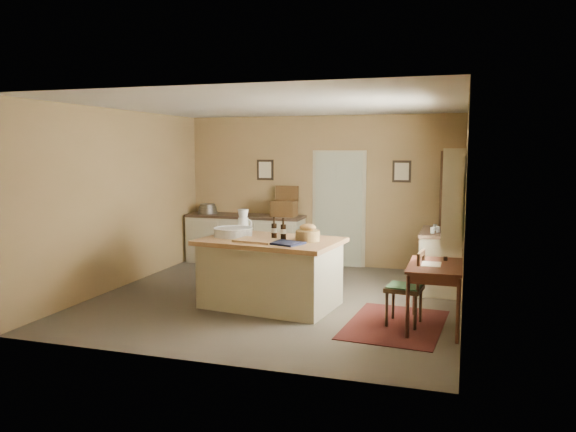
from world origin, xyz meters
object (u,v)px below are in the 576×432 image
work_island (270,271)px  right_cabinet (441,260)px  writing_desk (435,272)px  shelving_unit (454,217)px  sideboard (246,237)px  desk_chair (404,289)px

work_island → right_cabinet: work_island is taller
work_island → right_cabinet: 2.67m
writing_desk → right_cabinet: size_ratio=0.92×
writing_desk → shelving_unit: (0.15, 2.58, 0.36)m
shelving_unit → sideboard: bearing=174.8°
sideboard → right_cabinet: (3.54, -1.01, -0.02)m
right_cabinet → desk_chair: bearing=-100.8°
writing_desk → right_cabinet: (-0.00, 1.90, -0.22)m
sideboard → right_cabinet: sideboard is taller
work_island → sideboard: (-1.38, 2.57, -0.00)m
work_island → writing_desk: 2.20m
work_island → desk_chair: 1.83m
sideboard → shelving_unit: 3.75m
sideboard → desk_chair: bearing=-42.1°
work_island → sideboard: work_island is taller
work_island → writing_desk: bearing=-1.7°
sideboard → desk_chair: (3.18, -2.88, -0.04)m
writing_desk → right_cabinet: bearing=90.0°
shelving_unit → desk_chair: bearing=-101.3°
sideboard → work_island: bearing=-61.9°
work_island → desk_chair: bearing=-2.5°
sideboard → right_cabinet: size_ratio=1.99×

